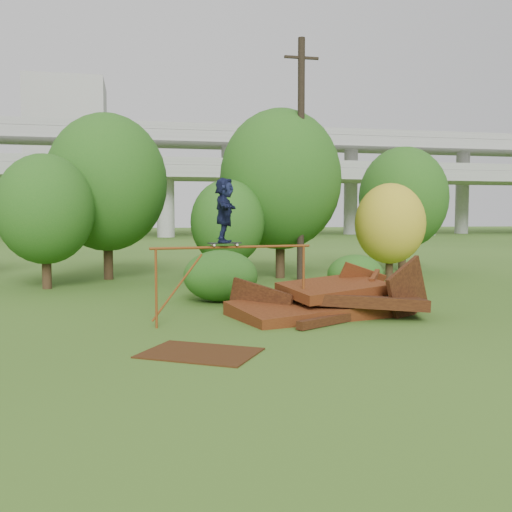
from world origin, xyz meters
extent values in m
plane|color=#2D5116|center=(0.00, 0.00, 0.00)|extent=(240.00, 240.00, 0.00)
cube|color=#3C1A0A|center=(0.54, 1.73, 0.18)|extent=(4.31, 3.21, 0.64)
cube|color=black|center=(2.04, 1.43, 0.42)|extent=(3.34, 2.58, 0.58)
cube|color=#3C1A0A|center=(1.34, 1.93, 0.70)|extent=(3.07, 2.43, 0.56)
cube|color=black|center=(3.14, 1.23, 0.65)|extent=(1.71, 1.11, 1.88)
cube|color=#3C1A0A|center=(2.34, 2.73, 0.55)|extent=(1.75, 0.57, 1.64)
cube|color=black|center=(-0.66, 2.13, 0.35)|extent=(1.55, 1.38, 1.26)
cube|color=black|center=(0.84, 0.53, 0.12)|extent=(2.25, 1.45, 0.20)
cube|color=#3C1A0A|center=(2.74, 2.43, 0.95)|extent=(0.74, 1.11, 0.30)
cylinder|color=brown|center=(-3.43, 0.94, 0.94)|extent=(0.06, 0.06, 1.88)
cylinder|color=brown|center=(0.35, 1.49, 0.94)|extent=(0.06, 0.06, 1.88)
cylinder|color=brown|center=(-1.54, 1.22, 1.88)|extent=(4.09, 0.66, 0.06)
cube|color=black|center=(-1.76, 1.18, 1.99)|extent=(0.84, 0.34, 0.03)
cylinder|color=beige|center=(-2.04, 1.05, 1.95)|extent=(0.06, 0.04, 0.06)
cylinder|color=beige|center=(-2.06, 1.23, 1.95)|extent=(0.06, 0.04, 0.06)
cylinder|color=beige|center=(-1.46, 1.14, 1.95)|extent=(0.06, 0.04, 0.06)
cylinder|color=beige|center=(-1.48, 1.31, 1.95)|extent=(0.06, 0.04, 0.06)
imported|color=#141939|center=(-1.76, 1.18, 2.79)|extent=(0.80, 1.53, 1.58)
cube|color=#3A1F0C|center=(-2.71, -1.78, 0.01)|extent=(2.61, 2.41, 0.03)
cylinder|color=black|center=(-7.05, 9.20, 0.80)|extent=(0.34, 0.34, 1.60)
ellipsoid|color=#164D14|center=(-7.05, 9.20, 2.90)|extent=(3.47, 3.47, 3.99)
cylinder|color=black|center=(-4.99, 11.94, 1.09)|extent=(0.39, 0.39, 2.18)
ellipsoid|color=#164D14|center=(-4.99, 11.94, 4.04)|extent=(4.95, 4.95, 5.69)
cylinder|color=black|center=(-0.36, 9.37, 0.66)|extent=(0.31, 0.31, 1.33)
ellipsoid|color=#164D14|center=(-0.36, 9.37, 2.41)|extent=(2.89, 2.89, 3.32)
cylinder|color=black|center=(2.17, 10.94, 1.13)|extent=(0.39, 0.39, 2.26)
ellipsoid|color=#164D14|center=(2.17, 10.94, 4.19)|extent=(5.16, 5.16, 5.93)
cylinder|color=black|center=(6.46, 9.38, 0.63)|extent=(0.31, 0.31, 1.25)
ellipsoid|color=#A58C19|center=(6.46, 9.38, 2.34)|extent=(2.90, 2.90, 3.34)
cylinder|color=black|center=(8.72, 12.77, 0.96)|extent=(0.37, 0.37, 1.93)
ellipsoid|color=#164D14|center=(8.72, 12.77, 3.52)|extent=(4.24, 4.24, 4.88)
ellipsoid|color=#164D14|center=(-1.32, 4.83, 0.80)|extent=(2.31, 2.13, 1.60)
ellipsoid|color=#164D14|center=(3.38, 5.46, 0.68)|extent=(1.91, 1.75, 1.35)
cylinder|color=black|center=(2.66, 9.56, 4.84)|extent=(0.28, 0.28, 9.68)
cube|color=black|center=(2.66, 9.56, 8.91)|extent=(1.40, 0.10, 0.10)
cube|color=gray|center=(0.00, 60.00, 8.00)|extent=(160.00, 9.00, 1.40)
cube|color=gray|center=(0.00, 66.00, 13.00)|extent=(160.00, 9.00, 1.40)
cylinder|color=gray|center=(-18.00, 60.00, 4.00)|extent=(2.20, 2.20, 8.00)
cylinder|color=gray|center=(0.00, 60.00, 4.00)|extent=(2.20, 2.20, 8.00)
cylinder|color=gray|center=(18.00, 60.00, 4.00)|extent=(2.20, 2.20, 8.00)
cube|color=#9E9E99|center=(-16.00, 102.00, 14.00)|extent=(14.00, 14.00, 28.00)
camera|label=1|loc=(-3.92, -12.56, 2.64)|focal=40.00mm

